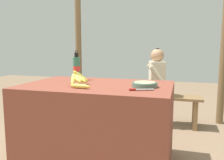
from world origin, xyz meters
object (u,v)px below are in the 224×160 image
knife (138,89)px  seated_vendor (153,81)px  wooden_bench (141,99)px  banana_bunch_green (112,89)px  banana_bunch_ripe (78,78)px  water_bottle (77,68)px  serving_bowl (145,84)px  support_post_near (78,39)px  loose_banana_front (80,86)px

knife → seated_vendor: 1.56m
knife → wooden_bench: knife is taller
seated_vendor → banana_bunch_green: 0.66m
banana_bunch_green → banana_bunch_ripe: bearing=-86.1°
banana_bunch_ripe → seated_vendor: 1.54m
water_bottle → seated_vendor: (0.70, 1.11, -0.27)m
water_bottle → knife: bearing=-30.4°
banana_bunch_ripe → wooden_bench: 1.59m
banana_bunch_ripe → serving_bowl: banana_bunch_ripe is taller
banana_bunch_ripe → seated_vendor: (0.54, 1.43, -0.21)m
banana_bunch_ripe → seated_vendor: seated_vendor is taller
banana_bunch_ripe → banana_bunch_green: bearing=93.9°
water_bottle → banana_bunch_green: size_ratio=1.13×
serving_bowl → support_post_near: (-1.42, 1.73, 0.47)m
support_post_near → knife: bearing=-54.0°
serving_bowl → support_post_near: support_post_near is taller
knife → support_post_near: support_post_near is taller
serving_bowl → support_post_near: bearing=129.4°
banana_bunch_ripe → knife: banana_bunch_ripe is taller
water_bottle → banana_bunch_green: 1.23m
loose_banana_front → wooden_bench: bearing=81.0°
knife → seated_vendor: bearing=69.2°
knife → wooden_bench: 1.66m
water_bottle → loose_banana_front: water_bottle is taller
water_bottle → support_post_near: support_post_near is taller
serving_bowl → water_bottle: water_bottle is taller
water_bottle → knife: 0.87m
water_bottle → banana_bunch_green: water_bottle is taller
serving_bowl → support_post_near: size_ratio=0.09×
wooden_bench → banana_bunch_green: 0.47m
wooden_bench → banana_bunch_ripe: bearing=-103.3°
support_post_near → banana_bunch_ripe: bearing=-65.9°
knife → banana_bunch_ripe: bearing=146.3°
serving_bowl → loose_banana_front: serving_bowl is taller
serving_bowl → water_bottle: 0.82m
banana_bunch_ripe → knife: 0.60m
loose_banana_front → support_post_near: support_post_near is taller
wooden_bench → seated_vendor: (0.19, -0.04, 0.28)m
banana_bunch_ripe → loose_banana_front: size_ratio=1.44×
loose_banana_front → banana_bunch_green: size_ratio=0.72×
seated_vendor → loose_banana_front: bearing=60.6°
banana_bunch_ripe → support_post_near: (-0.81, 1.80, 0.42)m
water_bottle → knife: (0.75, -0.44, -0.12)m
water_bottle → wooden_bench: (0.51, 1.15, -0.55)m
wooden_bench → banana_bunch_green: bearing=-180.0°
wooden_bench → support_post_near: 1.51m
serving_bowl → seated_vendor: bearing=93.2°
seated_vendor → support_post_near: bearing=-29.2°
banana_bunch_green → loose_banana_front: bearing=-83.3°
wooden_bench → water_bottle: bearing=-113.9°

